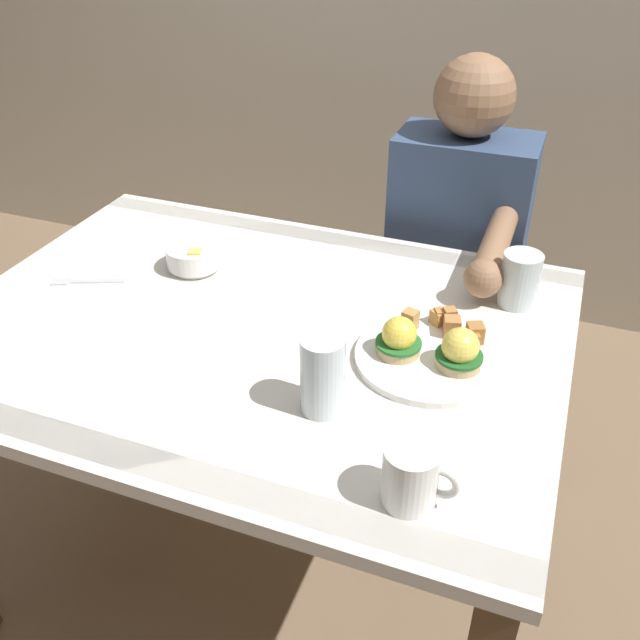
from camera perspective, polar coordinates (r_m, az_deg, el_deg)
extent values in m
plane|color=#7F664C|center=(1.89, -4.23, -19.21)|extent=(6.00, 6.00, 0.00)
cube|color=white|center=(1.39, -5.45, -0.72)|extent=(1.20, 0.90, 0.03)
cube|color=#4C6BB7|center=(1.12, -14.45, -11.07)|extent=(1.20, 0.06, 0.00)
cube|color=#4C6BB7|center=(1.70, 0.35, 6.75)|extent=(1.20, 0.06, 0.00)
cube|color=brown|center=(2.12, -13.76, -0.30)|extent=(0.06, 0.06, 0.71)
cube|color=brown|center=(1.82, 16.84, -7.14)|extent=(0.06, 0.06, 0.71)
cylinder|color=white|center=(1.28, 8.85, -3.14)|extent=(0.27, 0.27, 0.01)
cylinder|color=tan|center=(1.27, 6.40, -2.31)|extent=(0.08, 0.08, 0.02)
cylinder|color=#286B2D|center=(1.26, 6.44, -1.87)|extent=(0.08, 0.08, 0.01)
sphere|color=yellow|center=(1.25, 6.49, -1.11)|extent=(0.06, 0.06, 0.06)
cylinder|color=tan|center=(1.26, 11.25, -3.32)|extent=(0.08, 0.08, 0.02)
cylinder|color=#236028|center=(1.25, 11.31, -2.88)|extent=(0.08, 0.08, 0.01)
sphere|color=#F7DB56|center=(1.24, 11.41, -2.09)|extent=(0.07, 0.07, 0.07)
cube|color=#AD7038|center=(1.30, 12.17, -1.60)|extent=(0.04, 0.04, 0.03)
cube|color=#B77A42|center=(1.35, 10.54, 0.22)|extent=(0.03, 0.03, 0.04)
cube|color=#AD7038|center=(1.32, 12.56, -1.05)|extent=(0.04, 0.04, 0.04)
cube|color=#B77A42|center=(1.32, 10.73, -0.55)|extent=(0.04, 0.04, 0.04)
cube|color=tan|center=(1.36, 9.70, 0.24)|extent=(0.04, 0.04, 0.03)
cube|color=#B77A42|center=(1.36, 9.82, 0.26)|extent=(0.03, 0.03, 0.03)
cube|color=tan|center=(1.33, 7.38, 0.00)|extent=(0.03, 0.03, 0.04)
cylinder|color=white|center=(1.58, -10.19, 4.32)|extent=(0.10, 0.10, 0.01)
cylinder|color=white|center=(1.57, -10.29, 5.20)|extent=(0.12, 0.12, 0.04)
cube|color=#F4DB66|center=(1.57, -9.94, 5.40)|extent=(0.03, 0.03, 0.02)
cube|color=#F4DB66|center=(1.53, -10.15, 5.18)|extent=(0.03, 0.03, 0.03)
cube|color=#F4A85B|center=(1.57, -10.41, 5.04)|extent=(0.03, 0.03, 0.03)
cube|color=#B7E093|center=(1.57, -9.63, 5.34)|extent=(0.02, 0.02, 0.02)
cube|color=#F4A85B|center=(1.56, -10.98, 5.04)|extent=(0.03, 0.03, 0.02)
cube|color=#F4DB66|center=(1.57, -10.66, 5.19)|extent=(0.03, 0.03, 0.03)
cylinder|color=white|center=(1.00, 7.38, -12.49)|extent=(0.08, 0.08, 0.09)
cylinder|color=black|center=(0.97, 7.56, -10.79)|extent=(0.07, 0.07, 0.01)
torus|color=white|center=(0.99, 9.85, -12.97)|extent=(0.06, 0.01, 0.06)
cube|color=silver|center=(1.58, -17.79, 3.02)|extent=(0.12, 0.06, 0.00)
cube|color=silver|center=(1.60, -20.45, 2.94)|extent=(0.04, 0.04, 0.00)
cylinder|color=silver|center=(1.12, 0.22, -4.50)|extent=(0.07, 0.07, 0.14)
cylinder|color=silver|center=(1.13, 0.22, -5.11)|extent=(0.07, 0.07, 0.11)
cylinder|color=silver|center=(1.46, 16.02, 3.20)|extent=(0.08, 0.08, 0.11)
cylinder|color=silver|center=(1.47, 15.91, 2.62)|extent=(0.07, 0.07, 0.08)
cylinder|color=#33333D|center=(2.04, 6.74, -5.60)|extent=(0.11, 0.11, 0.45)
cylinder|color=#33333D|center=(2.01, 11.71, -6.67)|extent=(0.11, 0.11, 0.45)
cube|color=#384C70|center=(1.85, 11.22, 7.17)|extent=(0.34, 0.20, 0.50)
sphere|color=#936B4C|center=(1.73, 12.51, 17.46)|extent=(0.19, 0.19, 0.19)
cylinder|color=#936B4C|center=(1.57, 14.11, 5.90)|extent=(0.06, 0.30, 0.06)
sphere|color=#936B4C|center=(1.44, 13.19, 3.35)|extent=(0.08, 0.08, 0.08)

